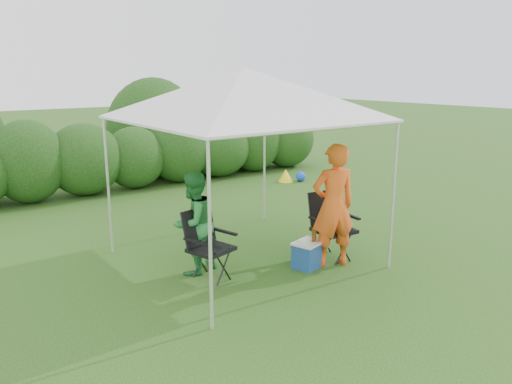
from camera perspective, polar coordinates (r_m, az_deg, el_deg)
ground at (r=7.25m, az=1.05°, el=-8.84°), size 70.00×70.00×0.00m
hedge at (r=12.24m, az=-15.67°, el=3.96°), size 12.36×1.53×1.80m
canopy at (r=7.11m, az=-1.36°, el=11.13°), size 3.10×3.10×2.83m
chair_right at (r=7.64m, az=8.49°, el=-3.27°), size 0.67×0.62×1.00m
chair_left at (r=6.85m, az=-5.72°, el=-5.43°), size 0.69×0.65×0.96m
man at (r=7.22m, az=8.83°, el=-1.56°), size 0.76×0.62×1.80m
woman at (r=6.99m, az=-7.15°, el=-3.54°), size 0.83×0.73×1.44m
cooler at (r=7.31m, az=6.02°, el=-7.06°), size 0.54×0.45×0.39m
bottle at (r=7.22m, az=6.65°, el=-4.71°), size 0.06×0.06×0.24m
lawn_toy at (r=12.91m, az=3.85°, el=1.87°), size 0.65×0.54×0.32m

